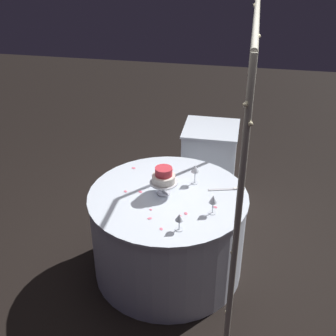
{
  "coord_description": "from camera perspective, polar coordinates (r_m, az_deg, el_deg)",
  "views": [
    {
      "loc": [
        2.84,
        0.53,
        2.66
      ],
      "look_at": [
        0.0,
        0.0,
        1.0
      ],
      "focal_mm": 47.09,
      "sensor_mm": 36.0,
      "label": 1
    }
  ],
  "objects": [
    {
      "name": "main_table",
      "position": [
        3.68,
        0.0,
        -8.4
      ],
      "size": [
        1.27,
        1.27,
        0.76
      ],
      "color": "silver",
      "rests_on": "ground"
    },
    {
      "name": "rose_petal_7",
      "position": [
        3.62,
        -0.89,
        -1.87
      ],
      "size": [
        0.02,
        0.03,
        0.0
      ],
      "primitive_type": "ellipsoid",
      "rotation": [
        0.0,
        0.0,
        1.45
      ],
      "color": "#EA6B84",
      "rests_on": "main_table"
    },
    {
      "name": "decorative_arch",
      "position": [
        3.11,
        10.05,
        5.45
      ],
      "size": [
        1.89,
        0.06,
        2.17
      ],
      "color": "#B7B29E",
      "rests_on": "ground"
    },
    {
      "name": "rose_petal_5",
      "position": [
        3.52,
        -5.52,
        -3.03
      ],
      "size": [
        0.04,
        0.04,
        0.0
      ],
      "primitive_type": "ellipsoid",
      "rotation": [
        0.0,
        0.0,
        0.78
      ],
      "color": "#EA6B84",
      "rests_on": "main_table"
    },
    {
      "name": "side_table",
      "position": [
        4.67,
        5.39,
        0.8
      ],
      "size": [
        0.55,
        0.55,
        0.8
      ],
      "color": "silver",
      "rests_on": "ground"
    },
    {
      "name": "rose_petal_0",
      "position": [
        3.83,
        -4.48,
        0.0
      ],
      "size": [
        0.04,
        0.05,
        0.0
      ],
      "primitive_type": "ellipsoid",
      "rotation": [
        0.0,
        0.0,
        1.22
      ],
      "color": "#EA6B84",
      "rests_on": "main_table"
    },
    {
      "name": "tiered_cake",
      "position": [
        3.4,
        -0.56,
        -1.22
      ],
      "size": [
        0.22,
        0.22,
        0.23
      ],
      "color": "silver",
      "rests_on": "main_table"
    },
    {
      "name": "rose_petal_6",
      "position": [
        3.8,
        0.41,
        -0.2
      ],
      "size": [
        0.03,
        0.04,
        0.0
      ],
      "primitive_type": "ellipsoid",
      "rotation": [
        0.0,
        0.0,
        4.91
      ],
      "color": "#EA6B84",
      "rests_on": "main_table"
    },
    {
      "name": "rose_petal_2",
      "position": [
        3.11,
        -0.89,
        -7.89
      ],
      "size": [
        0.04,
        0.04,
        0.0
      ],
      "primitive_type": "ellipsoid",
      "rotation": [
        0.0,
        0.0,
        3.72
      ],
      "color": "#EA6B84",
      "rests_on": "main_table"
    },
    {
      "name": "wine_glass_1",
      "position": [
        3.05,
        1.47,
        -6.53
      ],
      "size": [
        0.06,
        0.06,
        0.13
      ],
      "color": "silver",
      "rests_on": "main_table"
    },
    {
      "name": "wine_glass_0",
      "position": [
        3.55,
        3.53,
        -0.22
      ],
      "size": [
        0.07,
        0.07,
        0.16
      ],
      "color": "silver",
      "rests_on": "main_table"
    },
    {
      "name": "rose_petal_1",
      "position": [
        3.21,
        -2.38,
        -6.53
      ],
      "size": [
        0.04,
        0.04,
        0.0
      ],
      "primitive_type": "ellipsoid",
      "rotation": [
        0.0,
        0.0,
        1.99
      ],
      "color": "#EA6B84",
      "rests_on": "main_table"
    },
    {
      "name": "rose_petal_9",
      "position": [
        3.3,
        -2.24,
        -5.4
      ],
      "size": [
        0.03,
        0.03,
        0.0
      ],
      "primitive_type": "ellipsoid",
      "rotation": [
        0.0,
        0.0,
        0.95
      ],
      "color": "#EA6B84",
      "rests_on": "main_table"
    },
    {
      "name": "rose_petal_3",
      "position": [
        3.26,
        2.33,
        -5.9
      ],
      "size": [
        0.04,
        0.04,
        0.0
      ],
      "primitive_type": "ellipsoid",
      "rotation": [
        0.0,
        0.0,
        3.54
      ],
      "color": "#EA6B84",
      "rests_on": "main_table"
    },
    {
      "name": "ground_plane",
      "position": [
        3.93,
        0.0,
        -12.74
      ],
      "size": [
        12.0,
        12.0,
        0.0
      ],
      "primitive_type": "plane",
      "color": "black"
    },
    {
      "name": "cake_knife",
      "position": [
        3.56,
        7.88,
        -2.71
      ],
      "size": [
        0.1,
        0.29,
        0.01
      ],
      "color": "silver",
      "rests_on": "main_table"
    },
    {
      "name": "rose_petal_8",
      "position": [
        3.23,
        1.58,
        -6.25
      ],
      "size": [
        0.04,
        0.04,
        0.0
      ],
      "primitive_type": "ellipsoid",
      "rotation": [
        0.0,
        0.0,
        3.6
      ],
      "color": "#EA6B84",
      "rests_on": "main_table"
    },
    {
      "name": "wine_glass_2",
      "position": [
        3.22,
        5.86,
        -4.16
      ],
      "size": [
        0.06,
        0.06,
        0.15
      ],
      "color": "silver",
      "rests_on": "main_table"
    },
    {
      "name": "rose_petal_4",
      "position": [
        3.34,
        6.16,
        -5.05
      ],
      "size": [
        0.04,
        0.04,
        0.0
      ],
      "primitive_type": "ellipsoid",
      "rotation": [
        0.0,
        0.0,
        4.06
      ],
      "color": "#EA6B84",
      "rests_on": "main_table"
    },
    {
      "name": "rose_petal_10",
      "position": [
        3.5,
        -3.6,
        -3.1
      ],
      "size": [
        0.04,
        0.05,
        0.0
      ],
      "primitive_type": "ellipsoid",
      "rotation": [
        0.0,
        0.0,
        4.04
      ],
      "color": "#EA6B84",
      "rests_on": "main_table"
    }
  ]
}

